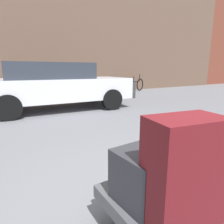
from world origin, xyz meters
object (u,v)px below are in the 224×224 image
(luggage_cart, at_px, (191,191))
(parked_car, at_px, (57,85))
(bicycle_leaning, at_px, (135,85))
(bollard_kerb_near, at_px, (108,92))
(suitcase_olive_front_right, at_px, (208,162))
(duffel_bag_black_topmost_pile, at_px, (211,136))
(bollard_kerb_mid, at_px, (133,90))
(suitcase_maroon_rear_right, at_px, (183,174))
(duffel_bag_charcoal_stacked_top, at_px, (160,170))

(luggage_cart, xyz_separation_m, parked_car, (0.41, 5.14, 0.49))
(bicycle_leaning, relative_size, bollard_kerb_near, 2.39)
(luggage_cart, bearing_deg, bicycle_leaning, 54.16)
(suitcase_olive_front_right, xyz_separation_m, bicycle_leaning, (5.51, 7.93, -0.08))
(luggage_cart, relative_size, duffel_bag_black_topmost_pile, 3.05)
(bollard_kerb_mid, bearing_deg, suitcase_maroon_rear_right, -125.63)
(suitcase_maroon_rear_right, distance_m, bollard_kerb_mid, 7.52)
(bollard_kerb_near, bearing_deg, duffel_bag_black_topmost_pile, -112.81)
(duffel_bag_black_topmost_pile, bearing_deg, luggage_cart, 171.62)
(duffel_bag_black_topmost_pile, xyz_separation_m, bicycle_leaning, (5.51, 7.93, -0.31))
(luggage_cart, xyz_separation_m, suitcase_maroon_rear_right, (-0.41, -0.21, 0.39))
(duffel_bag_black_topmost_pile, distance_m, bollard_kerb_near, 6.37)
(luggage_cart, relative_size, bicycle_leaning, 0.80)
(suitcase_maroon_rear_right, xyz_separation_m, bicycle_leaning, (6.16, 8.16, -0.29))
(duffel_bag_charcoal_stacked_top, xyz_separation_m, bollard_kerb_mid, (4.26, 5.83, -0.17))
(suitcase_olive_front_right, height_order, bollard_kerb_near, bollard_kerb_near)
(bollard_kerb_mid, bearing_deg, bollard_kerb_near, 180.00)
(duffel_bag_black_topmost_pile, bearing_deg, duffel_bag_charcoal_stacked_top, 161.66)
(suitcase_olive_front_right, relative_size, duffel_bag_charcoal_stacked_top, 0.83)
(suitcase_olive_front_right, height_order, bollard_kerb_mid, bollard_kerb_mid)
(bicycle_leaning, xyz_separation_m, bollard_kerb_mid, (-1.78, -2.06, -0.02))
(luggage_cart, distance_m, duffel_bag_charcoal_stacked_top, 0.39)
(parked_car, distance_m, bollard_kerb_mid, 3.66)
(duffel_bag_charcoal_stacked_top, xyz_separation_m, bicycle_leaning, (6.04, 7.89, -0.14))
(suitcase_maroon_rear_right, bearing_deg, suitcase_olive_front_right, 30.03)
(suitcase_olive_front_right, height_order, duffel_bag_black_topmost_pile, duffel_bag_black_topmost_pile)
(luggage_cart, relative_size, bollard_kerb_near, 1.91)
(duffel_bag_charcoal_stacked_top, bearing_deg, bollard_kerb_mid, 50.40)
(suitcase_olive_front_right, height_order, duffel_bag_charcoal_stacked_top, duffel_bag_charcoal_stacked_top)
(duffel_bag_charcoal_stacked_top, height_order, parked_car, parked_car)
(duffel_bag_black_topmost_pile, height_order, bollard_kerb_near, duffel_bag_black_topmost_pile)
(bicycle_leaning, distance_m, bollard_kerb_near, 3.67)
(bollard_kerb_near, relative_size, bollard_kerb_mid, 1.00)
(suitcase_maroon_rear_right, distance_m, duffel_bag_black_topmost_pile, 0.69)
(duffel_bag_black_topmost_pile, bearing_deg, suitcase_maroon_rear_right, -174.31)
(suitcase_olive_front_right, distance_m, bollard_kerb_near, 6.37)
(luggage_cart, relative_size, suitcase_maroon_rear_right, 2.10)
(duffel_bag_black_topmost_pile, xyz_separation_m, bollard_kerb_mid, (3.73, 5.87, -0.33))
(duffel_bag_charcoal_stacked_top, relative_size, suitcase_maroon_rear_right, 1.04)
(suitcase_maroon_rear_right, bearing_deg, bollard_kerb_mid, 64.40)
(luggage_cart, relative_size, suitcase_olive_front_right, 2.44)
(suitcase_olive_front_right, relative_size, bollard_kerb_near, 0.79)
(duffel_bag_black_topmost_pile, height_order, bicycle_leaning, bicycle_leaning)
(bicycle_leaning, bearing_deg, bollard_kerb_mid, -130.89)
(suitcase_olive_front_right, height_order, suitcase_maroon_rear_right, suitcase_maroon_rear_right)
(parked_car, bearing_deg, duffel_bag_black_topmost_pile, -91.91)
(duffel_bag_charcoal_stacked_top, bearing_deg, bicycle_leaning, 49.10)
(bollard_kerb_mid, bearing_deg, duffel_bag_black_topmost_pile, -122.41)
(suitcase_olive_front_right, height_order, parked_car, parked_car)
(suitcase_olive_front_right, xyz_separation_m, parked_car, (0.17, 5.11, 0.31))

